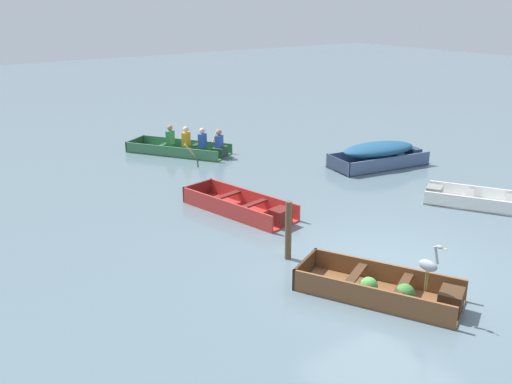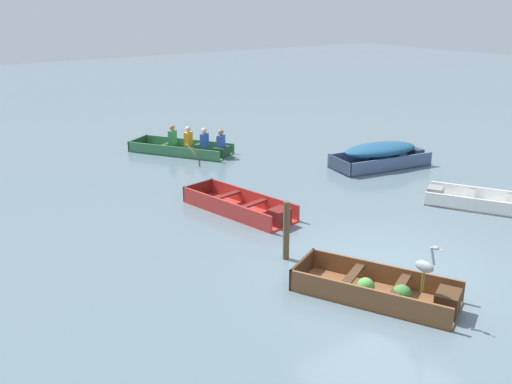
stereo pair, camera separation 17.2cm
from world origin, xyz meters
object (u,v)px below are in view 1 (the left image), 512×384
(heron_on_dinghy, at_px, (429,264))
(skiff_red_mid_moored, at_px, (243,207))
(skiff_slate_blue_near_moored, at_px, (380,152))
(rowboat_green_with_crew, at_px, (186,147))
(mooring_post, at_px, (288,230))
(dinghy_wooden_brown_foreground, at_px, (387,290))
(skiff_white_far_moored, at_px, (483,202))

(heron_on_dinghy, bearing_deg, skiff_red_mid_moored, 87.80)
(skiff_slate_blue_near_moored, height_order, rowboat_green_with_crew, rowboat_green_with_crew)
(skiff_red_mid_moored, distance_m, mooring_post, 2.67)
(dinghy_wooden_brown_foreground, bearing_deg, heron_on_dinghy, -78.28)
(skiff_slate_blue_near_moored, height_order, mooring_post, mooring_post)
(rowboat_green_with_crew, height_order, heron_on_dinghy, heron_on_dinghy)
(skiff_white_far_moored, xyz_separation_m, heron_on_dinghy, (-5.17, -2.34, 0.74))
(mooring_post, bearing_deg, dinghy_wooden_brown_foreground, -80.52)
(skiff_slate_blue_near_moored, bearing_deg, rowboat_green_with_crew, 130.61)
(skiff_slate_blue_near_moored, distance_m, rowboat_green_with_crew, 6.15)
(heron_on_dinghy, xyz_separation_m, mooring_post, (-0.50, 2.85, -0.27))
(dinghy_wooden_brown_foreground, height_order, skiff_red_mid_moored, skiff_red_mid_moored)
(skiff_red_mid_moored, bearing_deg, heron_on_dinghy, -92.20)
(skiff_slate_blue_near_moored, bearing_deg, skiff_red_mid_moored, -171.41)
(skiff_slate_blue_near_moored, distance_m, heron_on_dinghy, 8.51)
(heron_on_dinghy, bearing_deg, rowboat_green_with_crew, 80.73)
(skiff_red_mid_moored, height_order, mooring_post, mooring_post)
(skiff_slate_blue_near_moored, xyz_separation_m, heron_on_dinghy, (-5.78, -6.23, 0.43))
(skiff_red_mid_moored, relative_size, heron_on_dinghy, 3.64)
(heron_on_dinghy, relative_size, mooring_post, 0.71)
(skiff_slate_blue_near_moored, relative_size, skiff_white_far_moored, 1.03)
(skiff_slate_blue_near_moored, height_order, heron_on_dinghy, heron_on_dinghy)
(dinghy_wooden_brown_foreground, height_order, skiff_white_far_moored, dinghy_wooden_brown_foreground)
(dinghy_wooden_brown_foreground, distance_m, skiff_slate_blue_near_moored, 8.12)
(skiff_white_far_moored, relative_size, mooring_post, 2.56)
(heron_on_dinghy, bearing_deg, mooring_post, 100.01)
(dinghy_wooden_brown_foreground, height_order, rowboat_green_with_crew, rowboat_green_with_crew)
(skiff_slate_blue_near_moored, xyz_separation_m, skiff_white_far_moored, (-0.61, -3.89, -0.30))
(skiff_white_far_moored, height_order, rowboat_green_with_crew, rowboat_green_with_crew)
(dinghy_wooden_brown_foreground, bearing_deg, skiff_red_mid_moored, 85.78)
(skiff_slate_blue_near_moored, relative_size, heron_on_dinghy, 3.69)
(dinghy_wooden_brown_foreground, height_order, mooring_post, mooring_post)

